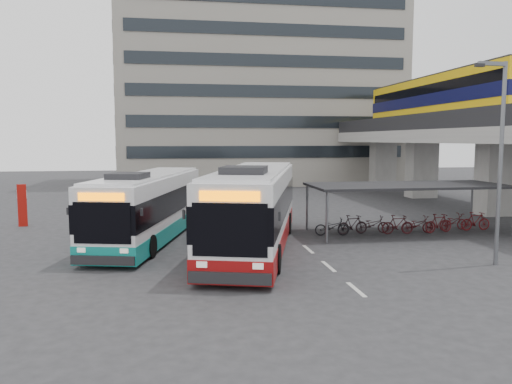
{
  "coord_description": "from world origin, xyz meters",
  "views": [
    {
      "loc": [
        -3.12,
        -20.98,
        4.82
      ],
      "look_at": [
        1.03,
        5.52,
        2.0
      ],
      "focal_mm": 35.0,
      "sensor_mm": 36.0,
      "label": 1
    }
  ],
  "objects": [
    {
      "name": "office_block",
      "position": [
        6.0,
        36.0,
        12.5
      ],
      "size": [
        30.0,
        15.0,
        25.0
      ],
      "primitive_type": "cube",
      "color": "gray",
      "rests_on": "ground"
    },
    {
      "name": "viaduct",
      "position": [
        17.0,
        13.7,
        6.23
      ],
      "size": [
        8.0,
        32.0,
        9.68
      ],
      "color": "gray",
      "rests_on": "ground"
    },
    {
      "name": "ground",
      "position": [
        0.0,
        0.0,
        0.0
      ],
      "size": [
        120.0,
        120.0,
        0.0
      ],
      "primitive_type": "plane",
      "color": "#28282B",
      "rests_on": "ground"
    },
    {
      "name": "sign_totem_north",
      "position": [
        -11.72,
        8.21,
        1.22
      ],
      "size": [
        0.51,
        0.24,
        2.36
      ],
      "rotation": [
        0.0,
        0.0,
        0.2
      ],
      "color": "#A21009",
      "rests_on": "ground"
    },
    {
      "name": "pedestrian",
      "position": [
        0.31,
        4.55,
        0.88
      ],
      "size": [
        0.65,
        0.76,
        1.75
      ],
      "primitive_type": "imported",
      "rotation": [
        0.0,
        0.0,
        1.14
      ],
      "color": "black",
      "rests_on": "ground"
    },
    {
      "name": "bus_main",
      "position": [
        0.19,
        0.63,
        1.77
      ],
      "size": [
        6.18,
        13.2,
        3.82
      ],
      "rotation": [
        0.0,
        0.0,
        -0.27
      ],
      "color": "white",
      "rests_on": "ground"
    },
    {
      "name": "bike_shelter",
      "position": [
        8.47,
        3.0,
        1.3
      ],
      "size": [
        10.0,
        4.0,
        2.54
      ],
      "color": "#595B60",
      "rests_on": "ground"
    },
    {
      "name": "lamp_post",
      "position": [
        8.86,
        -3.77,
        4.39
      ],
      "size": [
        1.36,
        0.27,
        7.7
      ],
      "rotation": [
        0.0,
        0.0,
        0.09
      ],
      "color": "#595B60",
      "rests_on": "ground"
    },
    {
      "name": "bus_teal",
      "position": [
        -4.52,
        3.28,
        1.59
      ],
      "size": [
        5.22,
        11.87,
        3.43
      ],
      "rotation": [
        0.0,
        0.0,
        -0.24
      ],
      "color": "white",
      "rests_on": "ground"
    },
    {
      "name": "road_markings",
      "position": [
        2.5,
        -3.0,
        0.01
      ],
      "size": [
        0.15,
        7.6,
        0.01
      ],
      "color": "beige",
      "rests_on": "ground"
    }
  ]
}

